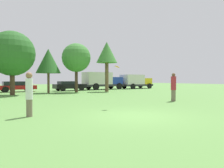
% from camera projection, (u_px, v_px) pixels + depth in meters
% --- Properties ---
extents(ground_plane, '(120.00, 120.00, 0.00)m').
position_uv_depth(ground_plane, '(135.00, 116.00, 8.79)').
color(ground_plane, '#5B8E42').
extents(person_thrower, '(0.28, 0.28, 1.80)m').
position_uv_depth(person_thrower, '(29.00, 93.00, 8.61)').
color(person_thrower, '#726651').
rests_on(person_thrower, ground).
extents(person_catcher, '(0.36, 0.36, 1.95)m').
position_uv_depth(person_catcher, '(173.00, 87.00, 14.74)').
color(person_catcher, '#726651').
rests_on(person_catcher, ground).
extents(frisbee, '(0.26, 0.26, 0.13)m').
position_uv_depth(frisbee, '(117.00, 67.00, 11.25)').
color(frisbee, orange).
extents(tree_2, '(4.26, 4.26, 6.10)m').
position_uv_depth(tree_2, '(12.00, 54.00, 20.23)').
color(tree_2, '#473323').
rests_on(tree_2, ground).
extents(tree_3, '(2.70, 2.70, 4.90)m').
position_uv_depth(tree_3, '(48.00, 61.00, 23.50)').
color(tree_3, brown).
rests_on(tree_3, ground).
extents(tree_4, '(3.35, 3.35, 5.72)m').
position_uv_depth(tree_4, '(76.00, 58.00, 24.90)').
color(tree_4, '#473323').
rests_on(tree_4, ground).
extents(tree_5, '(2.57, 2.57, 6.14)m').
position_uv_depth(tree_5, '(107.00, 53.00, 26.16)').
color(tree_5, brown).
rests_on(tree_5, ground).
extents(parked_car_red, '(4.39, 2.02, 1.27)m').
position_uv_depth(parked_car_red, '(16.00, 86.00, 25.66)').
color(parked_car_red, red).
rests_on(parked_car_red, ground).
extents(parked_car_black, '(4.26, 2.05, 1.26)m').
position_uv_depth(parked_car_black, '(69.00, 86.00, 28.46)').
color(parked_car_black, black).
rests_on(parked_car_black, ground).
extents(delivery_truck_blue, '(6.59, 2.69, 2.56)m').
position_uv_depth(delivery_truck_blue, '(101.00, 80.00, 31.97)').
color(delivery_truck_blue, '#2D2D33').
rests_on(delivery_truck_blue, ground).
extents(delivery_truck_yellow, '(5.75, 2.64, 2.27)m').
position_uv_depth(delivery_truck_yellow, '(135.00, 81.00, 34.93)').
color(delivery_truck_yellow, '#2D2D33').
rests_on(delivery_truck_yellow, ground).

